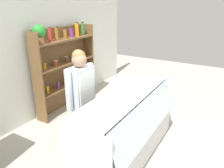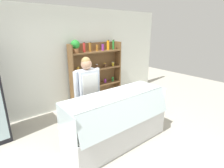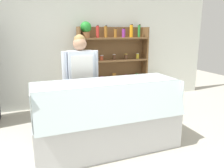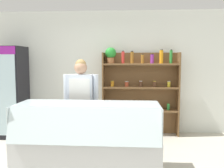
% 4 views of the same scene
% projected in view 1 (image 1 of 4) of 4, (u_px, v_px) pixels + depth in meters
% --- Properties ---
extents(ground_plane, '(12.00, 12.00, 0.00)m').
position_uv_depth(ground_plane, '(131.00, 153.00, 3.47)').
color(ground_plane, '#B7B2A3').
extents(back_wall, '(6.80, 0.10, 2.70)m').
position_uv_depth(back_wall, '(25.00, 54.00, 4.06)').
color(back_wall, silver).
rests_on(back_wall, ground).
extents(shelving_unit, '(1.63, 0.29, 1.88)m').
position_uv_depth(shelving_unit, '(63.00, 63.00, 4.64)').
color(shelving_unit, brown).
rests_on(shelving_unit, ground).
extents(deli_display_case, '(2.05, 0.80, 1.01)m').
position_uv_depth(deli_display_case, '(126.00, 137.00, 3.35)').
color(deli_display_case, silver).
rests_on(deli_display_case, ground).
extents(shop_clerk, '(0.59, 0.25, 1.64)m').
position_uv_depth(shop_clerk, '(81.00, 94.00, 3.26)').
color(shop_clerk, '#2D2D38').
rests_on(shop_clerk, ground).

